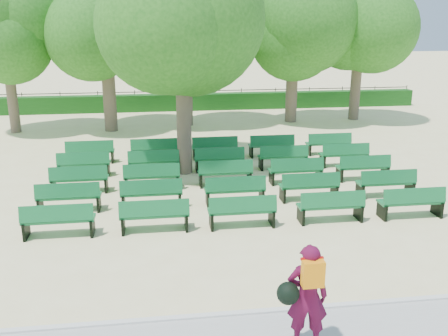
% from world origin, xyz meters
% --- Properties ---
extents(ground, '(120.00, 120.00, 0.00)m').
position_xyz_m(ground, '(0.00, 0.00, 0.00)').
color(ground, beige).
extents(curb, '(30.00, 0.12, 0.10)m').
position_xyz_m(curb, '(0.00, -6.25, 0.05)').
color(curb, silver).
rests_on(curb, ground).
extents(hedge, '(26.00, 0.70, 0.90)m').
position_xyz_m(hedge, '(0.00, 14.00, 0.45)').
color(hedge, '#144B14').
rests_on(hedge, ground).
extents(fence, '(26.00, 0.10, 1.02)m').
position_xyz_m(fence, '(0.00, 14.40, 0.00)').
color(fence, black).
rests_on(fence, ground).
extents(tree_line, '(21.80, 6.80, 7.04)m').
position_xyz_m(tree_line, '(0.00, 10.00, 0.00)').
color(tree_line, '#2C701E').
rests_on(tree_line, ground).
extents(bench_array, '(1.68, 0.60, 1.05)m').
position_xyz_m(bench_array, '(0.18, 0.77, 0.09)').
color(bench_array, '#116532').
rests_on(bench_array, ground).
extents(tree_among, '(4.76, 4.76, 6.83)m').
position_xyz_m(tree_among, '(-0.97, 2.26, 4.66)').
color(tree_among, brown).
rests_on(tree_among, ground).
extents(person, '(0.84, 0.54, 1.72)m').
position_xyz_m(person, '(0.28, -7.24, 0.95)').
color(person, '#4C0A29').
rests_on(person, ground).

